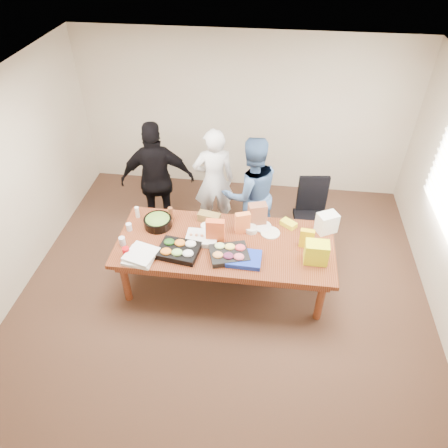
# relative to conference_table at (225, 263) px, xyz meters

# --- Properties ---
(floor) EXTENTS (5.50, 5.00, 0.02)m
(floor) POSITION_rel_conference_table_xyz_m (0.00, 0.00, -0.39)
(floor) COLOR #47301E
(floor) RESTS_ON ground
(ceiling) EXTENTS (5.50, 5.00, 0.02)m
(ceiling) POSITION_rel_conference_table_xyz_m (0.00, 0.00, 2.33)
(ceiling) COLOR white
(ceiling) RESTS_ON wall_back
(wall_back) EXTENTS (5.50, 0.04, 2.70)m
(wall_back) POSITION_rel_conference_table_xyz_m (0.00, 2.50, 0.98)
(wall_back) COLOR beige
(wall_back) RESTS_ON floor
(wall_front) EXTENTS (5.50, 0.04, 2.70)m
(wall_front) POSITION_rel_conference_table_xyz_m (0.00, -2.50, 0.98)
(wall_front) COLOR beige
(wall_front) RESTS_ON floor
(wall_left) EXTENTS (0.04, 5.00, 2.70)m
(wall_left) POSITION_rel_conference_table_xyz_m (-2.75, 0.00, 0.98)
(wall_left) COLOR beige
(wall_left) RESTS_ON floor
(window_blinds) EXTENTS (0.04, 1.36, 1.00)m
(window_blinds) POSITION_rel_conference_table_xyz_m (2.68, 0.60, 1.12)
(window_blinds) COLOR beige
(window_blinds) RESTS_ON wall_right
(conference_table) EXTENTS (2.80, 1.20, 0.75)m
(conference_table) POSITION_rel_conference_table_xyz_m (0.00, 0.00, 0.00)
(conference_table) COLOR #4C1C0F
(conference_table) RESTS_ON floor
(office_chair) EXTENTS (0.59, 0.59, 1.05)m
(office_chair) POSITION_rel_conference_table_xyz_m (1.15, 0.96, 0.15)
(office_chair) COLOR black
(office_chair) RESTS_ON floor
(person_center) EXTENTS (0.71, 0.56, 1.72)m
(person_center) POSITION_rel_conference_table_xyz_m (-0.32, 1.23, 0.48)
(person_center) COLOR white
(person_center) RESTS_ON floor
(person_right) EXTENTS (1.04, 0.94, 1.76)m
(person_right) POSITION_rel_conference_table_xyz_m (0.26, 0.95, 0.50)
(person_right) COLOR #395684
(person_right) RESTS_ON floor
(person_left) EXTENTS (1.15, 0.65, 1.84)m
(person_left) POSITION_rel_conference_table_xyz_m (-1.15, 1.07, 0.55)
(person_left) COLOR black
(person_left) RESTS_ON floor
(veggie_tray) EXTENTS (0.55, 0.46, 0.08)m
(veggie_tray) POSITION_rel_conference_table_xyz_m (-0.55, -0.26, 0.41)
(veggie_tray) COLOR black
(veggie_tray) RESTS_ON conference_table
(fruit_tray) EXTENTS (0.55, 0.48, 0.07)m
(fruit_tray) POSITION_rel_conference_table_xyz_m (0.08, -0.24, 0.41)
(fruit_tray) COLOR black
(fruit_tray) RESTS_ON conference_table
(sheet_cake) EXTENTS (0.41, 0.30, 0.07)m
(sheet_cake) POSITION_rel_conference_table_xyz_m (-0.31, 0.01, 0.41)
(sheet_cake) COLOR silver
(sheet_cake) RESTS_ON conference_table
(salad_bowl) EXTENTS (0.40, 0.40, 0.12)m
(salad_bowl) POSITION_rel_conference_table_xyz_m (-0.94, 0.23, 0.44)
(salad_bowl) COLOR black
(salad_bowl) RESTS_ON conference_table
(chip_bag_blue) EXTENTS (0.43, 0.33, 0.06)m
(chip_bag_blue) POSITION_rel_conference_table_xyz_m (0.27, -0.30, 0.41)
(chip_bag_blue) COLOR #132EA9
(chip_bag_blue) RESTS_ON conference_table
(chip_bag_red) EXTENTS (0.24, 0.10, 0.34)m
(chip_bag_red) POSITION_rel_conference_table_xyz_m (-0.13, 0.01, 0.55)
(chip_bag_red) COLOR #D05127
(chip_bag_red) RESTS_ON conference_table
(chip_bag_yellow) EXTENTS (0.18, 0.09, 0.27)m
(chip_bag_yellow) POSITION_rel_conference_table_xyz_m (1.03, 0.06, 0.51)
(chip_bag_yellow) COLOR yellow
(chip_bag_yellow) RESTS_ON conference_table
(chip_bag_orange) EXTENTS (0.21, 0.15, 0.30)m
(chip_bag_orange) POSITION_rel_conference_table_xyz_m (0.20, 0.25, 0.53)
(chip_bag_orange) COLOR orange
(chip_bag_orange) RESTS_ON conference_table
(mayo_jar) EXTENTS (0.10, 0.10, 0.13)m
(mayo_jar) POSITION_rel_conference_table_xyz_m (0.24, 0.29, 0.44)
(mayo_jar) COLOR white
(mayo_jar) RESTS_ON conference_table
(mustard_bottle) EXTENTS (0.07, 0.07, 0.17)m
(mustard_bottle) POSITION_rel_conference_table_xyz_m (0.22, 0.32, 0.46)
(mustard_bottle) COLOR yellow
(mustard_bottle) RESTS_ON conference_table
(dressing_bottle) EXTENTS (0.08, 0.08, 0.20)m
(dressing_bottle) POSITION_rel_conference_table_xyz_m (-0.80, 0.38, 0.48)
(dressing_bottle) COLOR brown
(dressing_bottle) RESTS_ON conference_table
(ranch_bottle) EXTENTS (0.06, 0.06, 0.17)m
(ranch_bottle) POSITION_rel_conference_table_xyz_m (-1.27, 0.38, 0.46)
(ranch_bottle) COLOR white
(ranch_bottle) RESTS_ON conference_table
(banana_bunch) EXTENTS (0.24, 0.23, 0.07)m
(banana_bunch) POSITION_rel_conference_table_xyz_m (0.81, 0.44, 0.41)
(banana_bunch) COLOR yellow
(banana_bunch) RESTS_ON conference_table
(bread_loaf) EXTENTS (0.32, 0.19, 0.12)m
(bread_loaf) POSITION_rel_conference_table_xyz_m (-0.27, 0.42, 0.44)
(bread_loaf) COLOR brown
(bread_loaf) RESTS_ON conference_table
(kraft_bag) EXTENTS (0.27, 0.20, 0.31)m
(kraft_bag) POSITION_rel_conference_table_xyz_m (0.38, 0.45, 0.53)
(kraft_bag) COLOR brown
(kraft_bag) RESTS_ON conference_table
(red_cup) EXTENTS (0.09, 0.09, 0.12)m
(red_cup) POSITION_rel_conference_table_xyz_m (-1.19, -0.38, 0.43)
(red_cup) COLOR #B8090E
(red_cup) RESTS_ON conference_table
(clear_cup_a) EXTENTS (0.10, 0.10, 0.11)m
(clear_cup_a) POSITION_rel_conference_table_xyz_m (-1.30, -0.20, 0.43)
(clear_cup_a) COLOR silver
(clear_cup_a) RESTS_ON conference_table
(clear_cup_b) EXTENTS (0.08, 0.08, 0.10)m
(clear_cup_b) POSITION_rel_conference_table_xyz_m (-1.30, 0.09, 0.43)
(clear_cup_b) COLOR white
(clear_cup_b) RESTS_ON conference_table
(pizza_box_lower) EXTENTS (0.40, 0.40, 0.04)m
(pizza_box_lower) POSITION_rel_conference_table_xyz_m (-1.01, -0.41, 0.40)
(pizza_box_lower) COLOR white
(pizza_box_lower) RESTS_ON conference_table
(pizza_box_upper) EXTENTS (0.44, 0.44, 0.04)m
(pizza_box_upper) POSITION_rel_conference_table_xyz_m (-0.99, -0.41, 0.44)
(pizza_box_upper) COLOR silver
(pizza_box_upper) RESTS_ON pizza_box_lower
(plate_a) EXTENTS (0.27, 0.27, 0.01)m
(plate_a) POSITION_rel_conference_table_xyz_m (0.57, 0.26, 0.38)
(plate_a) COLOR silver
(plate_a) RESTS_ON conference_table
(plate_b) EXTENTS (0.27, 0.27, 0.02)m
(plate_b) POSITION_rel_conference_table_xyz_m (0.46, 0.38, 0.38)
(plate_b) COLOR silver
(plate_b) RESTS_ON conference_table
(dip_bowl_a) EXTENTS (0.18, 0.18, 0.07)m
(dip_bowl_a) POSITION_rel_conference_table_xyz_m (0.32, 0.27, 0.41)
(dip_bowl_a) COLOR silver
(dip_bowl_a) RESTS_ON conference_table
(dip_bowl_b) EXTENTS (0.18, 0.18, 0.06)m
(dip_bowl_b) POSITION_rel_conference_table_xyz_m (-0.29, 0.25, 0.40)
(dip_bowl_b) COLOR silver
(dip_bowl_b) RESTS_ON conference_table
(grocery_bag_white) EXTENTS (0.31, 0.28, 0.27)m
(grocery_bag_white) POSITION_rel_conference_table_xyz_m (1.30, 0.41, 0.51)
(grocery_bag_white) COLOR white
(grocery_bag_white) RESTS_ON conference_table
(grocery_bag_yellow) EXTENTS (0.29, 0.20, 0.28)m
(grocery_bag_yellow) POSITION_rel_conference_table_xyz_m (1.14, -0.19, 0.52)
(grocery_bag_yellow) COLOR #EAF417
(grocery_bag_yellow) RESTS_ON conference_table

